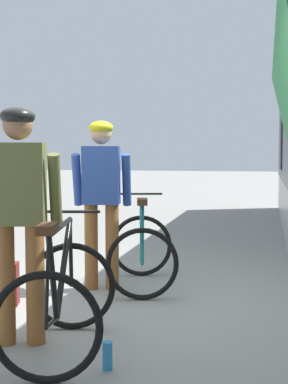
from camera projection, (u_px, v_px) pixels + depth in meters
ground_plane at (106, 303)px, 5.00m from camera, size 80.00×80.00×0.00m
cyclist_near_in_blue at (101, 189)px, 5.46m from camera, size 0.65×0.38×1.76m
cyclist_far_in_olive at (19, 204)px, 3.86m from camera, size 0.66×0.42×1.76m
bicycle_near_teal at (142, 250)px, 5.58m from camera, size 0.95×1.21×0.99m
bicycle_far_black at (60, 298)px, 3.71m from camera, size 0.92×1.20×0.99m
backpack_on_platform at (3, 284)px, 4.93m from camera, size 0.32×0.25×0.40m
water_bottle_near_the_bikes at (107, 356)px, 3.45m from camera, size 0.07×0.07×0.19m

